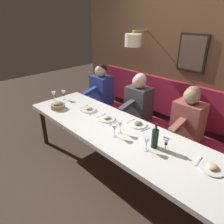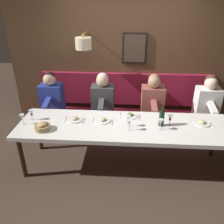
{
  "view_description": "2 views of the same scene",
  "coord_description": "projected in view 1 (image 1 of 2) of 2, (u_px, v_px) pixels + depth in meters",
  "views": [
    {
      "loc": [
        -1.66,
        -1.58,
        2.1
      ],
      "look_at": [
        0.05,
        0.19,
        0.92
      ],
      "focal_mm": 33.08,
      "sensor_mm": 36.0,
      "label": 1
    },
    {
      "loc": [
        -2.92,
        -0.01,
        2.42
      ],
      "look_at": [
        0.05,
        0.19,
        0.92
      ],
      "focal_mm": 36.83,
      "sensor_mm": 36.0,
      "label": 2
    }
  ],
  "objects": [
    {
      "name": "ground_plane",
      "position": [
        119.0,
        175.0,
        2.97
      ],
      "size": [
        12.0,
        12.0,
        0.0
      ],
      "primitive_type": "plane",
      "color": "#423328"
    },
    {
      "name": "dining_table",
      "position": [
        119.0,
        134.0,
        2.68
      ],
      "size": [
        0.9,
        3.14,
        0.74
      ],
      "color": "silver",
      "rests_on": "ground_plane"
    },
    {
      "name": "banquette_bench",
      "position": [
        156.0,
        138.0,
        3.43
      ],
      "size": [
        0.52,
        3.34,
        0.45
      ],
      "primitive_type": "cube",
      "color": "maroon",
      "rests_on": "ground_plane"
    },
    {
      "name": "back_wall_panel",
      "position": [
        183.0,
        64.0,
        3.31
      ],
      "size": [
        0.59,
        4.54,
        2.9
      ],
      "color": "brown",
      "rests_on": "ground_plane"
    },
    {
      "name": "diner_near",
      "position": [
        189.0,
        116.0,
        2.86
      ],
      "size": [
        0.6,
        0.4,
        0.79
      ],
      "color": "#934C42",
      "rests_on": "banquette_bench"
    },
    {
      "name": "diner_middle",
      "position": [
        138.0,
        99.0,
        3.44
      ],
      "size": [
        0.6,
        0.4,
        0.79
      ],
      "color": "#3D3D42",
      "rests_on": "banquette_bench"
    },
    {
      "name": "diner_far",
      "position": [
        101.0,
        86.0,
        4.05
      ],
      "size": [
        0.6,
        0.4,
        0.79
      ],
      "color": "#283893",
      "rests_on": "banquette_bench"
    },
    {
      "name": "place_setting_0",
      "position": [
        107.0,
        119.0,
        2.92
      ],
      "size": [
        0.24,
        0.31,
        0.05
      ],
      "color": "silver",
      "rests_on": "dining_table"
    },
    {
      "name": "place_setting_1",
      "position": [
        89.0,
        109.0,
        3.2
      ],
      "size": [
        0.24,
        0.32,
        0.05
      ],
      "color": "silver",
      "rests_on": "dining_table"
    },
    {
      "name": "place_setting_2",
      "position": [
        138.0,
        124.0,
        2.77
      ],
      "size": [
        0.24,
        0.32,
        0.05
      ],
      "color": "white",
      "rests_on": "dining_table"
    },
    {
      "name": "place_setting_3",
      "position": [
        212.0,
        168.0,
        1.98
      ],
      "size": [
        0.24,
        0.32,
        0.05
      ],
      "color": "silver",
      "rests_on": "dining_table"
    },
    {
      "name": "wine_glass_0",
      "position": [
        64.0,
        93.0,
        3.56
      ],
      "size": [
        0.07,
        0.07,
        0.16
      ],
      "color": "silver",
      "rests_on": "dining_table"
    },
    {
      "name": "wine_glass_1",
      "position": [
        120.0,
        125.0,
        2.55
      ],
      "size": [
        0.07,
        0.07,
        0.16
      ],
      "color": "silver",
      "rests_on": "dining_table"
    },
    {
      "name": "wine_glass_2",
      "position": [
        166.0,
        142.0,
        2.21
      ],
      "size": [
        0.07,
        0.07,
        0.16
      ],
      "color": "silver",
      "rests_on": "dining_table"
    },
    {
      "name": "wine_glass_3",
      "position": [
        54.0,
        94.0,
        3.51
      ],
      "size": [
        0.07,
        0.07,
        0.16
      ],
      "color": "silver",
      "rests_on": "dining_table"
    },
    {
      "name": "wine_glass_4",
      "position": [
        147.0,
        141.0,
        2.22
      ],
      "size": [
        0.07,
        0.07,
        0.16
      ],
      "color": "silver",
      "rests_on": "dining_table"
    },
    {
      "name": "wine_glass_5",
      "position": [
        115.0,
        128.0,
        2.47
      ],
      "size": [
        0.07,
        0.07,
        0.16
      ],
      "color": "silver",
      "rests_on": "dining_table"
    },
    {
      "name": "wine_bottle",
      "position": [
        155.0,
        138.0,
        2.27
      ],
      "size": [
        0.08,
        0.08,
        0.3
      ],
      "color": "black",
      "rests_on": "dining_table"
    },
    {
      "name": "bread_bowl",
      "position": [
        58.0,
        106.0,
        3.25
      ],
      "size": [
        0.22,
        0.22,
        0.12
      ],
      "color": "#9E7F56",
      "rests_on": "dining_table"
    }
  ]
}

